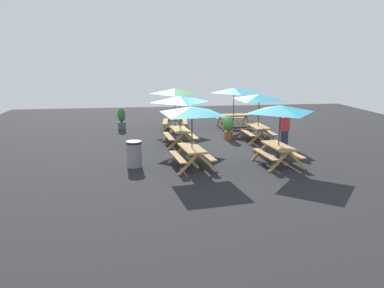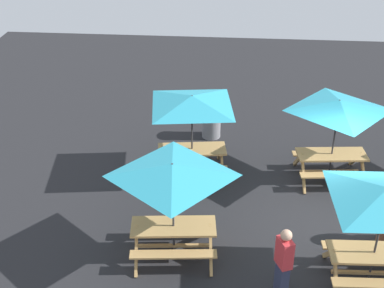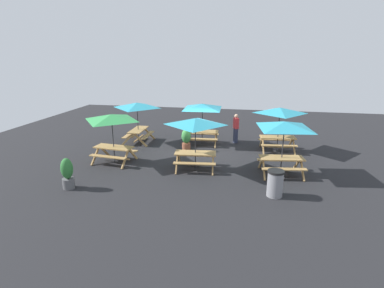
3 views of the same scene
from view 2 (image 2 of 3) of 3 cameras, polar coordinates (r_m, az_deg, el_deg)
The scene contains 6 objects.
ground_plane at distance 13.33m, azimuth 15.61°, elevation -7.83°, with size 27.12×27.12×0.00m, color #232326.
picnic_table_0 at distance 13.61m, azimuth -0.00°, elevation 4.00°, with size 2.80×2.80×2.34m.
picnic_table_2 at distance 13.86m, azimuth 15.32°, elevation 3.38°, with size 2.19×2.19×2.34m.
picnic_table_3 at distance 10.74m, azimuth -2.10°, elevation -3.54°, with size 2.19×2.19×2.34m.
trash_bin_gray at distance 16.15m, azimuth 2.08°, elevation 2.38°, with size 0.59×0.59×0.98m.
person_standing at distance 10.51m, azimuth 9.71°, elevation -12.43°, with size 0.34×0.42×1.67m.
Camera 2 is at (2.67, 10.46, 7.82)m, focal length 50.00 mm.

